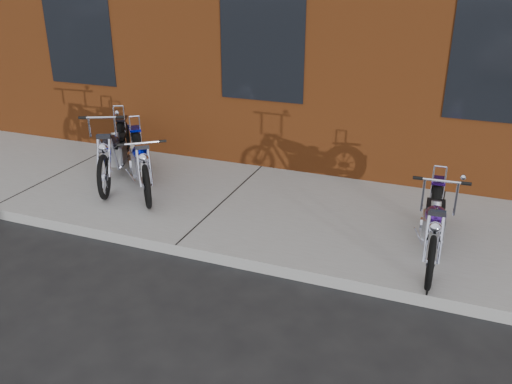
% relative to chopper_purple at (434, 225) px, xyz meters
% --- Properties ---
extents(ground, '(120.00, 120.00, 0.00)m').
position_rel_chopper_purple_xyz_m(ground, '(-2.95, -0.95, -0.52)').
color(ground, '#262627').
rests_on(ground, ground).
extents(sidewalk, '(22.00, 3.00, 0.15)m').
position_rel_chopper_purple_xyz_m(sidewalk, '(-2.95, 0.55, -0.45)').
color(sidewalk, '#A5A5A5').
rests_on(sidewalk, ground).
extents(chopper_purple, '(0.51, 2.08, 1.16)m').
position_rel_chopper_purple_xyz_m(chopper_purple, '(0.00, 0.00, 0.00)').
color(chopper_purple, black).
rests_on(chopper_purple, sidewalk).
extents(chopper_blue, '(1.43, 1.80, 0.95)m').
position_rel_chopper_purple_xyz_m(chopper_blue, '(-4.37, 0.56, 0.02)').
color(chopper_blue, black).
rests_on(chopper_blue, sidewalk).
extents(chopper_third, '(1.06, 2.16, 1.18)m').
position_rel_chopper_purple_xyz_m(chopper_third, '(-4.98, 0.74, 0.04)').
color(chopper_third, black).
rests_on(chopper_third, sidewalk).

